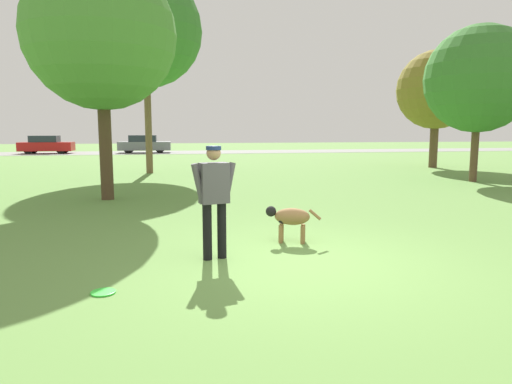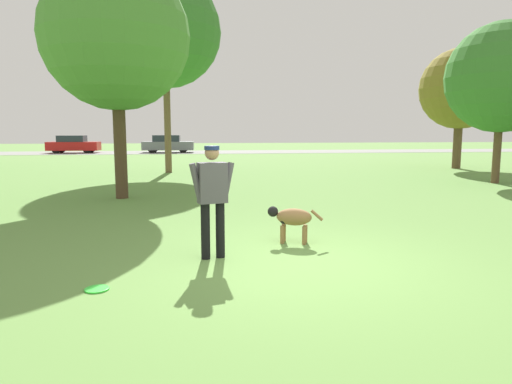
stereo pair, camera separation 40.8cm
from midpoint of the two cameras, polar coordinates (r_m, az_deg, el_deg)
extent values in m
plane|color=#608C42|center=(6.38, 7.26, -8.97)|extent=(120.00, 120.00, 0.00)
cube|color=gray|center=(38.67, -5.25, 5.00)|extent=(120.00, 6.00, 0.01)
cylinder|color=black|center=(6.58, -2.72, -4.77)|extent=(0.16, 0.16, 0.81)
cylinder|color=black|center=(6.52, -4.55, -4.91)|extent=(0.16, 0.16, 0.81)
cube|color=#514C56|center=(6.44, -3.69, 1.16)|extent=(0.44, 0.31, 0.57)
cylinder|color=#514C56|center=(6.51, -1.79, 1.24)|extent=(0.22, 0.14, 0.58)
cylinder|color=#514C56|center=(6.37, -5.62, 1.07)|extent=(0.22, 0.14, 0.58)
sphere|color=#A87A5B|center=(6.40, -3.72, 4.89)|extent=(0.25, 0.25, 0.20)
cylinder|color=navy|center=(6.40, -3.72, 5.52)|extent=(0.26, 0.26, 0.06)
ellipsoid|color=olive|center=(7.44, 6.34, -3.13)|extent=(0.64, 0.46, 0.28)
ellipsoid|color=black|center=(7.47, 5.13, -3.45)|extent=(0.21, 0.23, 0.15)
sphere|color=black|center=(7.47, 3.69, -2.46)|extent=(0.22, 0.22, 0.17)
cylinder|color=olive|center=(7.45, 4.88, -5.34)|extent=(0.09, 0.09, 0.29)
cylinder|color=olive|center=(7.60, 5.03, -5.08)|extent=(0.09, 0.09, 0.29)
cylinder|color=olive|center=(7.41, 7.63, -5.44)|extent=(0.09, 0.09, 0.29)
cylinder|color=olive|center=(7.56, 7.72, -5.18)|extent=(0.09, 0.09, 0.29)
cylinder|color=olive|center=(7.41, 9.19, -2.90)|extent=(0.21, 0.12, 0.19)
cylinder|color=#33D838|center=(5.61, -17.28, -11.53)|extent=(0.28, 0.28, 0.02)
torus|color=#33D838|center=(5.61, -17.28, -11.53)|extent=(0.28, 0.28, 0.02)
cylinder|color=brown|center=(20.11, -10.43, 8.35)|extent=(0.28, 0.28, 4.18)
sphere|color=#38752D|center=(20.52, -10.71, 19.14)|extent=(4.68, 4.68, 4.68)
cylinder|color=brown|center=(24.07, 24.31, 5.50)|extent=(0.40, 0.40, 2.36)
sphere|color=olive|center=(24.14, 24.66, 11.67)|extent=(3.78, 3.78, 3.78)
cylinder|color=brown|center=(17.96, 28.48, 4.49)|extent=(0.26, 0.26, 2.20)
sphere|color=#38752D|center=(18.03, 29.00, 12.42)|extent=(3.71, 3.71, 3.71)
cylinder|color=#4C3826|center=(12.71, -15.74, 5.55)|extent=(0.33, 0.33, 2.81)
sphere|color=#4C8938|center=(12.93, -16.22, 18.22)|extent=(3.83, 3.83, 3.83)
cube|color=red|center=(39.73, -21.54, 5.36)|extent=(4.00, 1.76, 0.69)
cube|color=#232D38|center=(39.75, -21.75, 6.21)|extent=(2.09, 1.48, 0.51)
cylinder|color=black|center=(40.14, -19.62, 5.11)|extent=(0.61, 0.21, 0.61)
cylinder|color=black|center=(38.75, -20.10, 5.01)|extent=(0.61, 0.21, 0.61)
cylinder|color=black|center=(40.75, -22.88, 4.98)|extent=(0.61, 0.21, 0.61)
cylinder|color=black|center=(39.39, -23.47, 4.88)|extent=(0.61, 0.21, 0.61)
cube|color=slate|center=(38.33, -10.60, 5.71)|extent=(4.20, 1.81, 0.68)
cube|color=#232D38|center=(38.32, -10.81, 6.61)|extent=(2.20, 1.51, 0.52)
cylinder|color=black|center=(38.96, -8.68, 5.42)|extent=(0.65, 0.22, 0.64)
cylinder|color=black|center=(37.54, -8.79, 5.34)|extent=(0.65, 0.22, 0.64)
cylinder|color=black|center=(39.17, -12.32, 5.35)|extent=(0.65, 0.22, 0.64)
cylinder|color=black|center=(37.76, -12.57, 5.26)|extent=(0.65, 0.22, 0.64)
camera|label=1|loc=(0.20, -88.30, 0.23)|focal=32.00mm
camera|label=2|loc=(0.20, 91.70, -0.23)|focal=32.00mm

